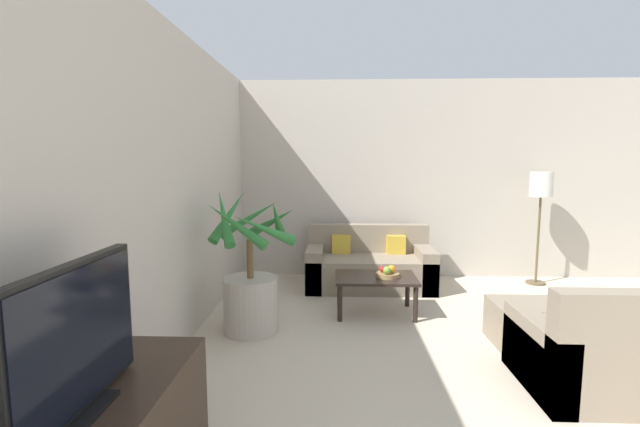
% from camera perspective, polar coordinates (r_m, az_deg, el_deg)
% --- Properties ---
extents(wall_back, '(7.64, 0.06, 2.70)m').
position_cam_1_polar(wall_back, '(6.20, 18.12, 4.28)').
color(wall_back, '#BCB2A3').
rests_on(wall_back, ground_plane).
extents(wall_left, '(0.06, 8.28, 2.70)m').
position_cam_1_polar(wall_left, '(2.92, -25.30, 1.42)').
color(wall_left, '#BCB2A3').
rests_on(wall_left, ground_plane).
extents(television, '(0.18, 0.80, 0.61)m').
position_cam_1_polar(television, '(1.98, -29.72, -14.41)').
color(television, black).
rests_on(television, tv_console).
extents(potted_palm, '(0.83, 0.91, 1.36)m').
position_cam_1_polar(potted_palm, '(4.11, -9.21, -9.26)').
color(potted_palm, '#ADA393').
rests_on(potted_palm, ground_plane).
extents(sofa_loveseat, '(1.59, 0.78, 0.77)m').
position_cam_1_polar(sofa_loveseat, '(5.55, 6.56, -7.02)').
color(sofa_loveseat, gray).
rests_on(sofa_loveseat, ground_plane).
extents(floor_lamp, '(0.28, 0.28, 1.47)m').
position_cam_1_polar(floor_lamp, '(6.20, 27.38, 2.59)').
color(floor_lamp, brown).
rests_on(floor_lamp, ground_plane).
extents(coffee_table, '(0.84, 0.57, 0.40)m').
position_cam_1_polar(coffee_table, '(4.59, 7.43, -8.98)').
color(coffee_table, black).
rests_on(coffee_table, ground_plane).
extents(fruit_bowl, '(0.24, 0.24, 0.05)m').
position_cam_1_polar(fruit_bowl, '(4.55, 9.00, -8.10)').
color(fruit_bowl, '#997A4C').
rests_on(fruit_bowl, coffee_table).
extents(apple_red, '(0.07, 0.07, 0.07)m').
position_cam_1_polar(apple_red, '(4.56, 8.34, -7.35)').
color(apple_red, red).
rests_on(apple_red, fruit_bowl).
extents(apple_green, '(0.08, 0.08, 0.08)m').
position_cam_1_polar(apple_green, '(4.48, 8.92, -7.50)').
color(apple_green, olive).
rests_on(apple_green, fruit_bowl).
extents(orange_fruit, '(0.08, 0.08, 0.08)m').
position_cam_1_polar(orange_fruit, '(4.55, 9.53, -7.29)').
color(orange_fruit, orange).
rests_on(orange_fruit, fruit_bowl).
extents(armchair, '(0.86, 0.82, 0.81)m').
position_cam_1_polar(armchair, '(3.64, 32.43, -15.69)').
color(armchair, gray).
rests_on(armchair, ground_plane).
extents(ottoman, '(0.62, 0.48, 0.37)m').
position_cam_1_polar(ottoman, '(4.29, 26.02, -13.03)').
color(ottoman, gray).
rests_on(ottoman, ground_plane).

